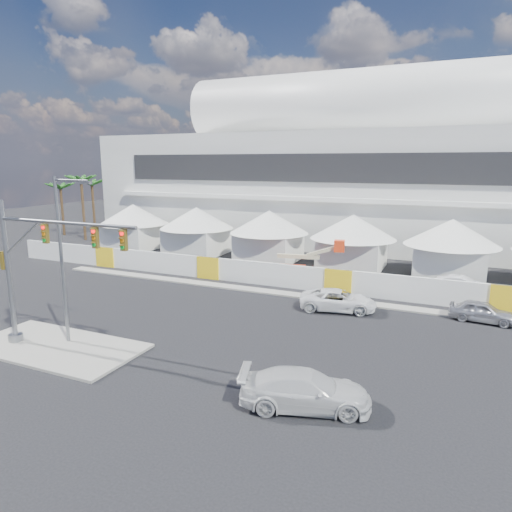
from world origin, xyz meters
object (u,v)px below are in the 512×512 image
at_px(pickup_near, 305,390).
at_px(streetlight_median, 64,250).
at_px(boom_lift, 292,268).
at_px(lot_car_a, 461,284).
at_px(sedan_silver, 482,311).
at_px(traffic_mast, 31,269).
at_px(pickup_curb, 338,300).

xyz_separation_m(pickup_near, streetlight_median, (-14.64, 1.18, 4.81)).
bearing_deg(boom_lift, lot_car_a, -6.17).
relative_size(sedan_silver, streetlight_median, 0.43).
bearing_deg(sedan_silver, traffic_mast, 128.71).
relative_size(sedan_silver, lot_car_a, 1.03).
xyz_separation_m(sedan_silver, traffic_mast, (-23.26, -15.27, 3.94)).
height_order(sedan_silver, streetlight_median, streetlight_median).
height_order(pickup_curb, pickup_near, pickup_near).
height_order(pickup_near, boom_lift, boom_lift).
relative_size(pickup_near, streetlight_median, 0.59).
bearing_deg(traffic_mast, sedan_silver, 33.29).
distance_m(traffic_mast, streetlight_median, 2.02).
xyz_separation_m(pickup_curb, lot_car_a, (8.07, 8.71, -0.09)).
bearing_deg(sedan_silver, lot_car_a, 15.59).
xyz_separation_m(streetlight_median, boom_lift, (6.54, 19.87, -4.65)).
bearing_deg(lot_car_a, pickup_near, 171.95).
bearing_deg(traffic_mast, pickup_near, 0.25).
height_order(sedan_silver, pickup_curb, pickup_curb).
bearing_deg(streetlight_median, traffic_mast, -134.87).
bearing_deg(sedan_silver, pickup_near, 159.53).
bearing_deg(lot_car_a, traffic_mast, 142.78).
xyz_separation_m(sedan_silver, pickup_near, (-7.38, -15.21, 0.12)).
distance_m(sedan_silver, traffic_mast, 28.11).
height_order(traffic_mast, streetlight_median, streetlight_median).
bearing_deg(pickup_curb, traffic_mast, 122.80).
xyz_separation_m(sedan_silver, pickup_curb, (-9.35, -1.56, 0.05)).
relative_size(pickup_near, boom_lift, 0.77).
bearing_deg(pickup_curb, sedan_silver, -92.31).
distance_m(sedan_silver, boom_lift, 16.55).
bearing_deg(traffic_mast, pickup_curb, 44.59).
xyz_separation_m(pickup_curb, streetlight_median, (-12.67, -12.47, 4.88)).
bearing_deg(lot_car_a, boom_lift, 102.47).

